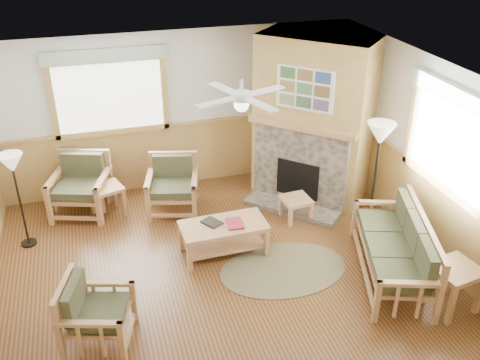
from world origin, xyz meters
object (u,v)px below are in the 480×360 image
object	(u,v)px
sofa	(393,248)
end_table_chairs	(108,201)
floor_lamp_left	(20,201)
floor_lamp_right	(375,179)
armchair_back_right	(172,186)
armchair_left	(97,312)
coffee_table	(224,238)
end_table_sofa	(452,288)
armchair_back_left	(80,187)
footstool	(296,208)

from	to	relation	value
sofa	end_table_chairs	xyz separation A→B (m)	(-3.53, 2.64, -0.18)
floor_lamp_left	floor_lamp_right	bearing A→B (deg)	-12.45
armchair_back_right	armchair_left	world-z (taller)	armchair_back_right
coffee_table	floor_lamp_right	size ratio (longest dim) A/B	0.68
end_table_sofa	armchair_back_left	bearing A→B (deg)	139.80
floor_lamp_left	floor_lamp_right	xyz separation A→B (m)	(4.98, -1.10, 0.16)
armchair_left	floor_lamp_left	xyz separation A→B (m)	(-0.91, 2.28, 0.32)
armchair_back_left	floor_lamp_left	size ratio (longest dim) A/B	0.65
sofa	floor_lamp_right	world-z (taller)	floor_lamp_right
armchair_left	footstool	distance (m)	3.63
sofa	end_table_sofa	size ratio (longest dim) A/B	3.14
coffee_table	floor_lamp_left	size ratio (longest dim) A/B	0.82
armchair_left	armchair_back_left	bearing A→B (deg)	19.07
end_table_chairs	armchair_left	bearing A→B (deg)	-96.08
sofa	footstool	distance (m)	1.85
armchair_back_left	armchair_back_right	size ratio (longest dim) A/B	1.07
sofa	footstool	bearing A→B (deg)	-138.82
armchair_back_left	footstool	size ratio (longest dim) A/B	2.23
armchair_back_left	footstool	xyz separation A→B (m)	(3.23, -1.15, -0.29)
end_table_sofa	floor_lamp_left	world-z (taller)	floor_lamp_left
footstool	floor_lamp_right	size ratio (longest dim) A/B	0.24
armchair_back_left	floor_lamp_left	world-z (taller)	floor_lamp_left
armchair_back_left	footstool	bearing A→B (deg)	-0.65
sofa	end_table_sofa	bearing A→B (deg)	44.43
armchair_back_right	armchair_back_left	bearing A→B (deg)	-179.33
coffee_table	footstool	world-z (taller)	coffee_table
coffee_table	end_table_chairs	world-z (taller)	end_table_chairs
armchair_back_right	armchair_left	bearing A→B (deg)	-102.24
coffee_table	end_table_chairs	size ratio (longest dim) A/B	2.31
sofa	armchair_left	size ratio (longest dim) A/B	2.34
end_table_sofa	footstool	xyz separation A→B (m)	(-1.06, 2.48, -0.12)
armchair_left	end_table_sofa	bearing A→B (deg)	-81.89
armchair_back_right	end_table_chairs	bearing A→B (deg)	-173.67
armchair_back_left	coffee_table	distance (m)	2.57
coffee_table	floor_lamp_left	world-z (taller)	floor_lamp_left
armchair_back_right	sofa	bearing A→B (deg)	-30.44
floor_lamp_right	coffee_table	bearing A→B (deg)	178.16
floor_lamp_right	armchair_back_left	bearing A→B (deg)	156.80
armchair_left	floor_lamp_right	xyz separation A→B (m)	(4.07, 1.18, 0.48)
coffee_table	floor_lamp_left	xyz separation A→B (m)	(-2.71, 1.03, 0.49)
end_table_chairs	footstool	bearing A→B (deg)	-18.39
end_table_sofa	floor_lamp_right	xyz separation A→B (m)	(-0.12, 1.84, 0.59)
armchair_back_right	footstool	distance (m)	2.00
armchair_left	footstool	size ratio (longest dim) A/B	1.93
armchair_back_right	armchair_left	xyz separation A→B (m)	(-1.32, -2.62, -0.03)
armchair_back_left	armchair_back_right	world-z (taller)	armchair_back_left
floor_lamp_left	coffee_table	bearing A→B (deg)	-20.76
sofa	floor_lamp_right	xyz separation A→B (m)	(0.25, 1.05, 0.45)
end_table_chairs	footstool	xyz separation A→B (m)	(2.84, -0.94, -0.08)
armchair_left	coffee_table	bearing A→B (deg)	-38.16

